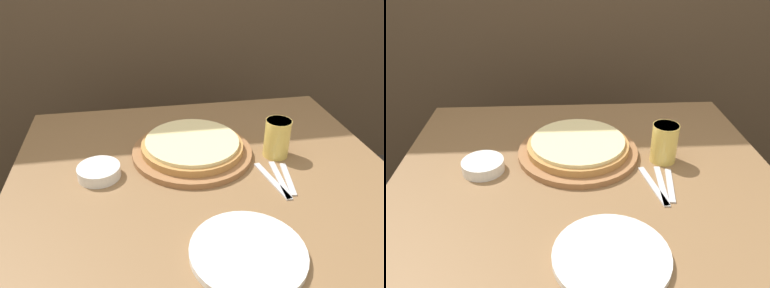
{
  "view_description": "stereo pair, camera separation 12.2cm",
  "coord_description": "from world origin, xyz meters",
  "views": [
    {
      "loc": [
        -0.2,
        -0.92,
        1.39
      ],
      "look_at": [
        -0.02,
        0.12,
        0.78
      ],
      "focal_mm": 35.0,
      "sensor_mm": 36.0,
      "label": 1
    },
    {
      "loc": [
        -0.07,
        -0.94,
        1.39
      ],
      "look_at": [
        -0.02,
        0.12,
        0.78
      ],
      "focal_mm": 35.0,
      "sensor_mm": 36.0,
      "label": 2
    }
  ],
  "objects": [
    {
      "name": "side_bowl",
      "position": [
        -0.31,
        0.04,
        0.76
      ],
      "size": [
        0.13,
        0.13,
        0.04
      ],
      "color": "white",
      "rests_on": "dining_table"
    },
    {
      "name": "dinner_knife",
      "position": [
        0.22,
        -0.07,
        0.74
      ],
      "size": [
        0.03,
        0.19,
        0.0
      ],
      "color": "silver",
      "rests_on": "dining_table"
    },
    {
      "name": "pizza_on_board",
      "position": [
        -0.02,
        0.12,
        0.77
      ],
      "size": [
        0.39,
        0.39,
        0.06
      ],
      "color": "#99663D",
      "rests_on": "dining_table"
    },
    {
      "name": "dining_table",
      "position": [
        0.0,
        0.0,
        0.37
      ],
      "size": [
        1.18,
        1.06,
        0.74
      ],
      "color": "olive",
      "rests_on": "ground_plane"
    },
    {
      "name": "spoon",
      "position": [
        0.24,
        -0.07,
        0.74
      ],
      "size": [
        0.05,
        0.16,
        0.0
      ],
      "color": "silver",
      "rests_on": "dining_table"
    },
    {
      "name": "fork",
      "position": [
        0.19,
        -0.07,
        0.74
      ],
      "size": [
        0.05,
        0.19,
        0.0
      ],
      "color": "silver",
      "rests_on": "dining_table"
    },
    {
      "name": "beer_glass",
      "position": [
        0.25,
        0.07,
        0.81
      ],
      "size": [
        0.08,
        0.08,
        0.13
      ],
      "color": "#E5C65B",
      "rests_on": "dining_table"
    },
    {
      "name": "dinner_plate",
      "position": [
        0.03,
        -0.34,
        0.75
      ],
      "size": [
        0.27,
        0.27,
        0.02
      ],
      "color": "white",
      "rests_on": "dining_table"
    }
  ]
}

